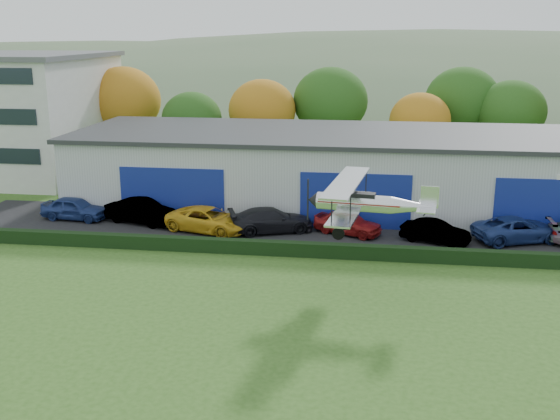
# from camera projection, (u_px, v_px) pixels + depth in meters

# --- Properties ---
(ground) EXTENTS (300.00, 300.00, 0.00)m
(ground) POSITION_uv_depth(u_px,v_px,m) (181.00, 413.00, 21.71)
(ground) COLOR #30561B
(ground) RESTS_ON ground
(apron) EXTENTS (48.00, 9.00, 0.05)m
(apron) POSITION_uv_depth(u_px,v_px,m) (322.00, 231.00, 41.35)
(apron) COLOR black
(apron) RESTS_ON ground
(hedge) EXTENTS (46.00, 0.60, 0.80)m
(hedge) POSITION_uv_depth(u_px,v_px,m) (315.00, 250.00, 36.67)
(hedge) COLOR black
(hedge) RESTS_ON ground
(hangar) EXTENTS (40.60, 12.60, 5.30)m
(hangar) POSITION_uv_depth(u_px,v_px,m) (358.00, 169.00, 47.05)
(hangar) COLOR #B2B7BC
(hangar) RESTS_ON ground
(tree_belt) EXTENTS (75.70, 13.22, 10.12)m
(tree_belt) POSITION_uv_depth(u_px,v_px,m) (316.00, 107.00, 58.90)
(tree_belt) COLOR #3D2614
(tree_belt) RESTS_ON ground
(distant_hills) EXTENTS (430.00, 196.00, 56.00)m
(distant_hills) POSITION_uv_depth(u_px,v_px,m) (330.00, 138.00, 159.43)
(distant_hills) COLOR #4C6642
(distant_hills) RESTS_ON ground
(car_0) EXTENTS (4.60, 2.23, 1.51)m
(car_0) POSITION_uv_depth(u_px,v_px,m) (75.00, 208.00, 43.71)
(car_0) COLOR navy
(car_0) RESTS_ON apron
(car_1) EXTENTS (5.17, 3.12, 1.61)m
(car_1) POSITION_uv_depth(u_px,v_px,m) (142.00, 211.00, 42.82)
(car_1) COLOR gray
(car_1) RESTS_ON apron
(car_2) EXTENTS (5.88, 3.91, 1.50)m
(car_2) POSITION_uv_depth(u_px,v_px,m) (209.00, 220.00, 41.11)
(car_2) COLOR gold
(car_2) RESTS_ON apron
(car_3) EXTENTS (5.68, 3.85, 1.53)m
(car_3) POSITION_uv_depth(u_px,v_px,m) (271.00, 220.00, 40.97)
(car_3) COLOR black
(car_3) RESTS_ON apron
(car_4) EXTENTS (4.56, 3.22, 1.44)m
(car_4) POSITION_uv_depth(u_px,v_px,m) (348.00, 223.00, 40.56)
(car_4) COLOR maroon
(car_4) RESTS_ON apron
(car_5) EXTENTS (4.26, 2.71, 1.33)m
(car_5) POSITION_uv_depth(u_px,v_px,m) (435.00, 232.00, 38.92)
(car_5) COLOR gray
(car_5) RESTS_ON apron
(car_6) EXTENTS (5.87, 4.18, 1.49)m
(car_6) POSITION_uv_depth(u_px,v_px,m) (518.00, 229.00, 39.13)
(car_6) COLOR navy
(car_6) RESTS_ON apron
(biplane) EXTENTS (6.22, 7.13, 2.65)m
(biplane) POSITION_uv_depth(u_px,v_px,m) (365.00, 202.00, 31.02)
(biplane) COLOR silver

